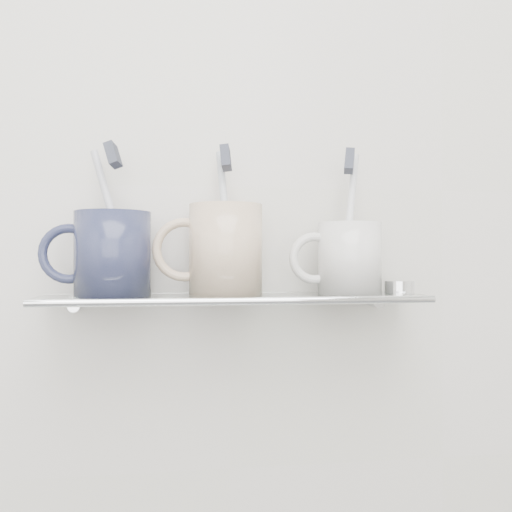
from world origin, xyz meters
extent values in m
plane|color=beige|center=(0.00, 1.10, 1.25)|extent=(2.50, 0.00, 2.50)
cube|color=silver|center=(0.00, 1.04, 1.10)|extent=(0.50, 0.12, 0.01)
cylinder|color=silver|center=(0.00, 0.98, 1.10)|extent=(0.50, 0.01, 0.01)
cylinder|color=silver|center=(-0.21, 1.09, 1.09)|extent=(0.02, 0.03, 0.02)
cylinder|color=silver|center=(0.21, 1.09, 1.09)|extent=(0.02, 0.03, 0.02)
cylinder|color=#1F2640|center=(-0.16, 1.04, 1.15)|extent=(0.13, 0.13, 0.11)
torus|color=#1F2640|center=(-0.21, 1.04, 1.15)|extent=(0.08, 0.01, 0.08)
cylinder|color=#B9B8C5|center=(-0.16, 1.04, 1.20)|extent=(0.07, 0.06, 0.18)
cube|color=#343744|center=(-0.16, 1.04, 1.28)|extent=(0.02, 0.03, 0.04)
cylinder|color=beige|center=(-0.01, 1.04, 1.16)|extent=(0.12, 0.12, 0.12)
torus|color=beige|center=(-0.07, 1.04, 1.16)|extent=(0.08, 0.01, 0.08)
cylinder|color=#B2C0C9|center=(-0.01, 1.04, 1.20)|extent=(0.02, 0.06, 0.19)
cube|color=#343744|center=(-0.01, 1.04, 1.28)|extent=(0.02, 0.03, 0.04)
cylinder|color=silver|center=(0.16, 1.04, 1.15)|extent=(0.11, 0.11, 0.10)
torus|color=silver|center=(0.11, 1.04, 1.15)|extent=(0.07, 0.01, 0.07)
cylinder|color=white|center=(0.16, 1.04, 1.20)|extent=(0.04, 0.05, 0.19)
cube|color=#343744|center=(0.16, 1.04, 1.28)|extent=(0.02, 0.03, 0.04)
cylinder|color=silver|center=(0.23, 1.04, 1.11)|extent=(0.04, 0.04, 0.02)
camera|label=1|loc=(-0.08, 0.29, 1.15)|focal=40.00mm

